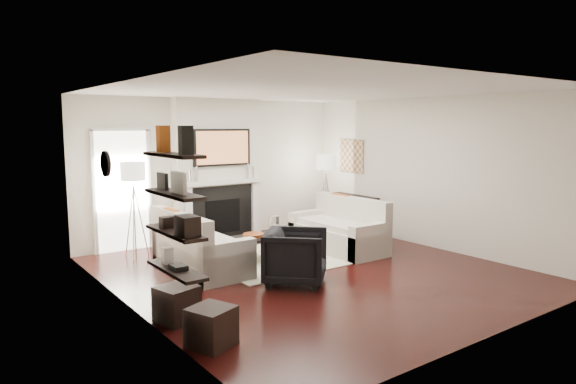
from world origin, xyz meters
TOP-DOWN VIEW (x-y plane):
  - room_envelope at (0.00, 0.00)m, footprint 6.00×6.00m
  - chimney_breast at (0.00, 2.88)m, footprint 1.80×0.25m
  - fireplace_surround at (0.00, 2.74)m, footprint 1.30×0.02m
  - firebox at (0.00, 2.73)m, footprint 0.75×0.02m
  - mantel_pilaster_l at (-0.72, 2.71)m, footprint 0.12×0.08m
  - mantel_pilaster_r at (0.72, 2.71)m, footprint 0.12×0.08m
  - mantel_shelf at (0.00, 2.69)m, footprint 1.70×0.18m
  - tv_body at (0.00, 2.71)m, footprint 1.20×0.06m
  - tv_screen at (0.00, 2.68)m, footprint 1.10×0.00m
  - candlestick_l_tall at (-0.55, 2.70)m, footprint 0.04×0.04m
  - candlestick_l_short at (-0.68, 2.70)m, footprint 0.04×0.04m
  - candlestick_r_tall at (0.55, 2.70)m, footprint 0.04×0.04m
  - candlestick_r_short at (0.68, 2.70)m, footprint 0.04×0.04m
  - hallway_panel at (-1.85, 2.98)m, footprint 0.90×0.02m
  - door_trim_l at (-2.33, 2.96)m, footprint 0.06×0.06m
  - door_trim_r at (-1.37, 2.96)m, footprint 0.06×0.06m
  - door_trim_top at (-1.85, 2.96)m, footprint 1.02×0.06m
  - rug at (0.14, 0.91)m, footprint 2.60×2.00m
  - loveseat_left_base at (-1.32, 1.03)m, footprint 0.85×1.80m
  - loveseat_left_back at (-1.65, 1.03)m, footprint 0.18×1.80m
  - loveseat_left_arm_n at (-1.32, 0.22)m, footprint 0.85×0.18m
  - loveseat_left_arm_s at (-1.32, 1.84)m, footprint 0.85×0.18m
  - loveseat_left_cushion at (-1.27, 1.03)m, footprint 0.63×1.44m
  - pillow_left_orange at (-1.65, 1.33)m, footprint 0.10×0.42m
  - pillow_left_charcoal at (-1.65, 0.73)m, footprint 0.10×0.40m
  - loveseat_right_base at (1.21, 0.76)m, footprint 0.85×1.80m
  - loveseat_right_back at (1.54, 0.76)m, footprint 0.18×1.80m
  - loveseat_right_arm_n at (1.21, -0.05)m, footprint 0.85×0.18m
  - loveseat_right_arm_s at (1.21, 1.57)m, footprint 0.85×0.18m
  - loveseat_right_cushion at (1.16, 0.76)m, footprint 0.63×1.44m
  - pillow_right_orange at (1.54, 1.06)m, footprint 0.10×0.42m
  - pillow_right_charcoal at (1.54, 0.46)m, footprint 0.10×0.40m
  - coffee_table at (-0.18, 0.95)m, footprint 1.10×0.55m
  - coffee_leg_nw at (-0.68, 0.73)m, footprint 0.02×0.02m
  - coffee_leg_ne at (0.32, 0.73)m, footprint 0.02×0.02m
  - coffee_leg_sw at (-0.68, 1.17)m, footprint 0.02×0.02m
  - coffee_leg_se at (0.32, 1.17)m, footprint 0.02×0.02m
  - hurricane_glass at (-0.03, 0.95)m, footprint 0.17×0.17m
  - hurricane_candle at (-0.03, 0.95)m, footprint 0.10×0.10m
  - copper_bowl at (-0.43, 0.95)m, footprint 0.34×0.34m
  - armchair at (-0.54, -0.33)m, footprint 1.11×1.11m
  - lamp_left_post at (-1.85, 2.39)m, footprint 0.02×0.02m
  - lamp_left_shade at (-1.85, 2.39)m, footprint 0.40×0.40m
  - lamp_left_leg_a at (-1.74, 2.39)m, footprint 0.25×0.02m
  - lamp_left_leg_b at (-1.91, 2.49)m, footprint 0.14×0.22m
  - lamp_left_leg_c at (-1.91, 2.30)m, footprint 0.14×0.22m
  - lamp_right_post at (2.05, 2.08)m, footprint 0.02×0.02m
  - lamp_right_shade at (2.05, 2.08)m, footprint 0.40×0.40m
  - lamp_right_leg_a at (2.16, 2.08)m, footprint 0.25×0.02m
  - lamp_right_leg_b at (2.00, 2.17)m, footprint 0.14×0.22m
  - lamp_right_leg_c at (1.99, 1.98)m, footprint 0.14×0.22m
  - console_top at (2.57, 1.82)m, footprint 0.35×1.20m
  - console_leg_n at (2.57, 1.27)m, footprint 0.30×0.04m
  - console_leg_s at (2.57, 2.37)m, footprint 0.30×0.04m
  - wall_art at (2.73, 2.05)m, footprint 0.03×0.70m
  - shelf_bottom at (-2.62, -1.00)m, footprint 0.25×1.00m
  - shelf_lower at (-2.62, -1.00)m, footprint 0.25×1.00m
  - shelf_upper at (-2.62, -1.00)m, footprint 0.25×1.00m
  - shelf_top at (-2.62, -1.00)m, footprint 0.25×1.00m
  - decor_magfile_a at (-2.62, -1.31)m, footprint 0.12×0.10m
  - decor_magfile_b at (-2.62, -0.76)m, footprint 0.12×0.10m
  - decor_frame_a at (-2.62, -1.12)m, footprint 0.04×0.30m
  - decor_frame_b at (-2.62, -0.71)m, footprint 0.04×0.22m
  - decor_wine_rack at (-2.62, -1.30)m, footprint 0.18×0.25m
  - decor_box_small at (-2.62, -0.81)m, footprint 0.15×0.12m
  - decor_books at (-2.62, -1.05)m, footprint 0.14×0.20m
  - decor_box_tall at (-2.62, -0.77)m, footprint 0.10×0.10m
  - clock_rim at (-2.73, 0.90)m, footprint 0.04×0.34m
  - clock_face at (-2.71, 0.90)m, footprint 0.01×0.29m
  - ottoman_near at (-2.47, -0.65)m, footprint 0.49×0.49m
  - ottoman_far at (-2.47, -1.47)m, footprint 0.52×0.52m

SIDE VIEW (x-z plane):
  - rug at x=0.14m, z-range 0.00..0.01m
  - coffee_leg_nw at x=-0.68m, z-range 0.00..0.38m
  - coffee_leg_ne at x=0.32m, z-range 0.00..0.38m
  - coffee_leg_sw at x=-0.68m, z-range 0.00..0.38m
  - coffee_leg_se at x=0.32m, z-range 0.00..0.38m
  - ottoman_near at x=-2.47m, z-range 0.00..0.40m
  - ottoman_far at x=-2.47m, z-range 0.00..0.40m
  - loveseat_left_base at x=-1.32m, z-range 0.00..0.42m
  - loveseat_right_base at x=1.21m, z-range 0.00..0.42m
  - loveseat_left_arm_n at x=-1.32m, z-range 0.00..0.60m
  - loveseat_left_arm_s at x=-1.32m, z-range 0.00..0.60m
  - loveseat_right_arm_n at x=1.21m, z-range 0.00..0.60m
  - loveseat_right_arm_s at x=1.21m, z-range 0.00..0.60m
  - console_leg_n at x=2.57m, z-range 0.00..0.71m
  - console_leg_s at x=2.57m, z-range 0.00..0.71m
  - coffee_table at x=-0.18m, z-range 0.38..0.42m
  - armchair at x=-0.54m, z-range 0.00..0.84m
  - copper_bowl at x=-0.43m, z-range 0.42..0.47m
  - firebox at x=0.00m, z-range 0.12..0.78m
  - loveseat_left_cushion at x=-1.27m, z-range 0.42..0.52m
  - loveseat_right_cushion at x=1.16m, z-range 0.42..0.52m
  - hurricane_candle at x=-0.03m, z-range 0.42..0.57m
  - fireplace_surround at x=0.00m, z-range 0.00..1.04m
  - loveseat_left_back at x=-1.65m, z-range 0.13..0.93m
  - loveseat_right_back at x=1.54m, z-range 0.13..0.93m
  - mantel_pilaster_l at x=-0.72m, z-range 0.00..1.10m
  - mantel_pilaster_r at x=0.72m, z-range 0.00..1.10m
  - hurricane_glass at x=-0.03m, z-range 0.41..0.71m
  - lamp_left_leg_a at x=-1.74m, z-range -0.02..1.22m
  - lamp_left_leg_b at x=-1.91m, z-range -0.02..1.22m
  - lamp_left_leg_c at x=-1.91m, z-range -0.02..1.22m
  - lamp_right_leg_a at x=2.16m, z-range -0.02..1.22m
  - lamp_right_leg_b at x=2.00m, z-range -0.02..1.22m
  - lamp_right_leg_c at x=1.99m, z-range -0.02..1.22m
  - lamp_left_post at x=-1.85m, z-range 0.00..1.20m
  - lamp_right_post at x=2.05m, z-range 0.00..1.20m
  - shelf_bottom at x=-2.62m, z-range 0.68..0.72m
  - pillow_left_charcoal at x=-1.65m, z-range 0.52..0.92m
  - pillow_right_charcoal at x=1.54m, z-range 0.52..0.92m
  - pillow_left_orange at x=-1.65m, z-range 0.52..0.94m
  - pillow_right_orange at x=1.54m, z-range 0.52..0.94m
  - console_top at x=2.57m, z-range 0.71..0.75m
  - decor_books at x=-2.62m, z-range 0.72..0.77m
  - decor_box_tall at x=-2.62m, z-range 0.72..0.90m
  - door_trim_l at x=-2.33m, z-range -0.03..2.13m
  - door_trim_r at x=-1.37m, z-range -0.03..2.13m
  - hallway_panel at x=-1.85m, z-range 0.00..2.10m
  - shelf_lower at x=-2.62m, z-range 1.08..1.12m
  - mantel_shelf at x=0.00m, z-range 1.09..1.16m
  - decor_box_small at x=-2.62m, z-range 1.12..1.24m
  - decor_wine_rack at x=-2.62m, z-range 1.12..1.32m
  - candlestick_l_short at x=-0.68m, z-range 1.15..1.40m
  - candlestick_r_short at x=0.68m, z-range 1.15..1.40m
  - candlestick_l_tall at x=-0.55m, z-range 1.16..1.45m
  - candlestick_r_tall at x=0.55m, z-range 1.16..1.45m
  - room_envelope at x=0.00m, z-range -1.65..4.35m
  - chimney_breast at x=0.00m, z-range 0.00..2.70m
  - lamp_left_shade at x=-1.85m, z-range 1.30..1.60m
  - lamp_right_shade at x=2.05m, z-range 1.30..1.60m
  - shelf_upper at x=-2.62m, z-range 1.48..1.52m
  - wall_art at x=2.73m, z-range 1.20..1.90m
  - decor_frame_b at x=-2.62m, z-range 1.52..1.70m
  - decor_frame_a at x=-2.62m, z-range 1.52..1.74m
  - clock_rim at x=-2.73m, z-range 1.53..1.87m
  - clock_face at x=-2.71m, z-range 1.55..1.84m
  - tv_screen at x=0.00m, z-range 1.47..2.09m
  - tv_body at x=0.00m, z-range 1.43..2.13m
  - shelf_top at x=-2.62m, z-range 1.88..1.92m
  - decor_magfile_a at x=-2.62m, z-range 1.92..2.20m
  - decor_magfile_b at x=-2.62m, z-range 1.92..2.20m
  - door_trim_top at x=-1.85m, z-range 2.10..2.16m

